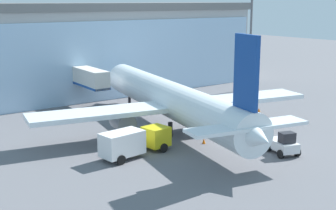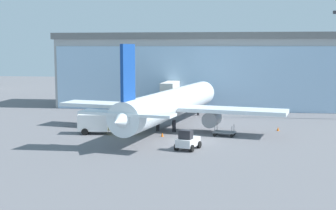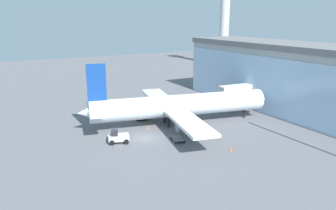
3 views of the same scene
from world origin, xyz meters
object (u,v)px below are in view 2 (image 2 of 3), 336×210
baggage_cart (224,132)px  safety_cone_nose (162,135)px  airplane (171,104)px  safety_cone_wingtip (278,129)px  jet_bridge (173,89)px  pushback_tug (188,141)px  catering_truck (104,123)px

baggage_cart → safety_cone_nose: (-7.94, -1.40, -0.23)m
airplane → baggage_cart: (7.53, -4.48, -3.03)m
airplane → safety_cone_nose: 6.74m
baggage_cart → safety_cone_wingtip: (7.34, 4.79, -0.23)m
jet_bridge → baggage_cart: (9.32, -22.63, -3.60)m
baggage_cart → safety_cone_nose: baggage_cart is taller
jet_bridge → airplane: airplane is taller
airplane → safety_cone_wingtip: size_ratio=66.02×
baggage_cart → pushback_tug: size_ratio=0.85×
pushback_tug → baggage_cart: bearing=-7.4°
baggage_cart → safety_cone_wingtip: baggage_cart is taller
pushback_tug → jet_bridge: bearing=27.6°
safety_cone_nose → safety_cone_wingtip: same height
safety_cone_wingtip → airplane: bearing=-178.8°
catering_truck → pushback_tug: bearing=-40.4°
safety_cone_nose → safety_cone_wingtip: 16.48m
safety_cone_nose → catering_truck: bearing=172.4°
jet_bridge → pushback_tug: 31.78m
safety_cone_nose → safety_cone_wingtip: bearing=22.1°
airplane → safety_cone_wingtip: bearing=-76.3°
jet_bridge → catering_truck: jet_bridge is taller
catering_truck → pushback_tug: catering_truck is taller
safety_cone_nose → safety_cone_wingtip: size_ratio=1.00×
catering_truck → safety_cone_wingtip: 23.83m
catering_truck → safety_cone_wingtip: bearing=6.8°
jet_bridge → baggage_cart: size_ratio=4.12×
jet_bridge → pushback_tug: size_ratio=3.51×
airplane → pushback_tug: airplane is taller
pushback_tug → safety_cone_nose: 8.16m
pushback_tug → safety_cone_nose: size_ratio=6.55×
jet_bridge → catering_truck: (-6.58, -22.96, -2.64)m
catering_truck → airplane: bearing=24.4°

